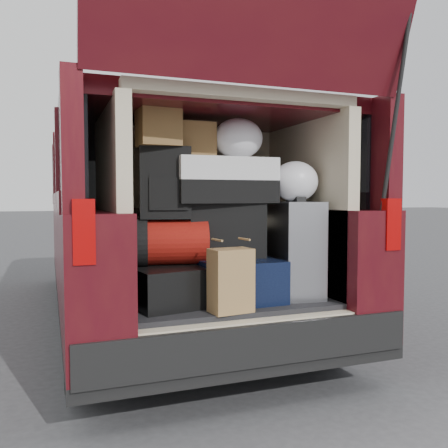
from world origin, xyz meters
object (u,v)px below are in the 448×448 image
(silver_roller, at_px, (296,249))
(black_soft_case, at_px, (224,230))
(backpack, at_px, (165,183))
(twotone_duffel, at_px, (223,181))
(black_hardshell, at_px, (163,284))
(kraft_bag, at_px, (231,280))
(red_duffel, at_px, (172,241))
(navy_hardshell, at_px, (233,278))

(silver_roller, height_order, black_soft_case, silver_roller)
(backpack, xyz_separation_m, twotone_duffel, (0.37, 0.00, 0.02))
(black_hardshell, xyz_separation_m, black_soft_case, (0.40, 0.04, 0.31))
(silver_roller, relative_size, black_soft_case, 1.28)
(kraft_bag, height_order, twotone_duffel, twotone_duffel)
(red_duffel, height_order, backpack, backpack)
(twotone_duffel, bearing_deg, silver_roller, -14.04)
(twotone_duffel, bearing_deg, black_hardshell, -176.78)
(silver_roller, distance_m, black_soft_case, 0.47)
(red_duffel, relative_size, backpack, 1.00)
(navy_hardshell, relative_size, red_duffel, 1.39)
(red_duffel, relative_size, black_soft_case, 0.89)
(black_hardshell, bearing_deg, red_duffel, 1.44)
(backpack, bearing_deg, navy_hardshell, 3.98)
(navy_hardshell, height_order, silver_roller, silver_roller)
(silver_roller, distance_m, twotone_duffel, 0.63)
(silver_roller, distance_m, backpack, 0.92)
(black_hardshell, height_order, silver_roller, silver_roller)
(red_duffel, bearing_deg, backpack, -173.63)
(navy_hardshell, xyz_separation_m, red_duffel, (-0.37, 0.04, 0.24))
(silver_roller, bearing_deg, backpack, 178.54)
(kraft_bag, distance_m, backpack, 0.70)
(black_hardshell, xyz_separation_m, silver_roller, (0.83, -0.10, 0.19))
(black_hardshell, xyz_separation_m, navy_hardshell, (0.43, -0.03, 0.01))
(black_hardshell, distance_m, kraft_bag, 0.46)
(black_hardshell, distance_m, twotone_duffel, 0.73)
(black_soft_case, bearing_deg, silver_roller, -10.35)
(kraft_bag, distance_m, black_soft_case, 0.47)
(silver_roller, bearing_deg, twotone_duffel, 171.89)
(black_hardshell, bearing_deg, silver_roller, -17.31)
(backpack, bearing_deg, twotone_duffel, 10.62)
(navy_hardshell, xyz_separation_m, silver_roller, (0.40, -0.07, 0.17))
(red_duffel, height_order, twotone_duffel, twotone_duffel)
(kraft_bag, bearing_deg, twotone_duffel, 68.93)
(black_soft_case, distance_m, backpack, 0.48)
(black_hardshell, xyz_separation_m, red_duffel, (0.06, 0.01, 0.25))
(twotone_duffel, bearing_deg, black_soft_case, 55.43)
(silver_roller, bearing_deg, red_duffel, 178.36)
(black_hardshell, relative_size, red_duffel, 1.35)
(navy_hardshell, relative_size, kraft_bag, 1.67)
(black_hardshell, relative_size, kraft_bag, 1.63)
(kraft_bag, relative_size, twotone_duffel, 0.56)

